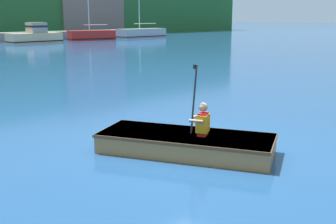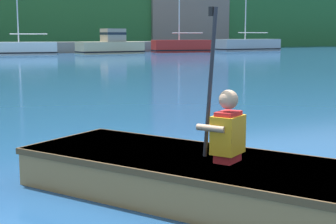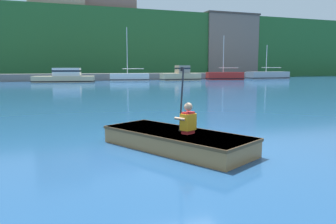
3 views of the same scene
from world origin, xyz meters
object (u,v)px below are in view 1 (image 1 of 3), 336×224
at_px(moored_boat_outer_slip_west, 35,36).
at_px(person_paddler, 202,121).
at_px(moored_boat_dock_west_end, 92,35).
at_px(rowboat_foreground, 183,142).
at_px(moored_boat_dock_west_inner, 141,33).

height_order(moored_boat_outer_slip_west, person_paddler, moored_boat_outer_slip_west).
distance_m(moored_boat_dock_west_end, rowboat_foreground, 40.01).
bearing_deg(rowboat_foreground, person_paddler, -62.51).
xyz_separation_m(moored_boat_dock_west_end, moored_boat_dock_west_inner, (7.40, 0.34, 0.01)).
height_order(moored_boat_dock_west_end, moored_boat_dock_west_inner, moored_boat_dock_west_end).
distance_m(moored_boat_dock_west_end, moored_boat_dock_west_inner, 7.41).
bearing_deg(moored_boat_dock_west_end, rowboat_foreground, -120.87).
bearing_deg(person_paddler, rowboat_foreground, 117.49).
height_order(rowboat_foreground, person_paddler, person_paddler).
bearing_deg(moored_boat_outer_slip_west, person_paddler, -111.62).
distance_m(rowboat_foreground, person_paddler, 0.59).
relative_size(moored_boat_dock_west_end, moored_boat_outer_slip_west, 1.13).
relative_size(moored_boat_dock_west_inner, moored_boat_outer_slip_west, 1.19).
xyz_separation_m(rowboat_foreground, person_paddler, (0.17, -0.33, 0.45)).
bearing_deg(person_paddler, moored_boat_dock_west_end, 59.58).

